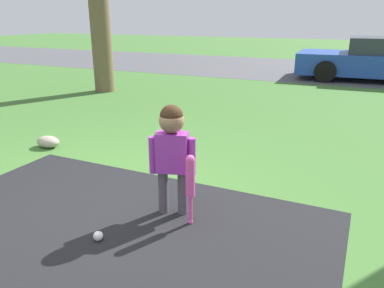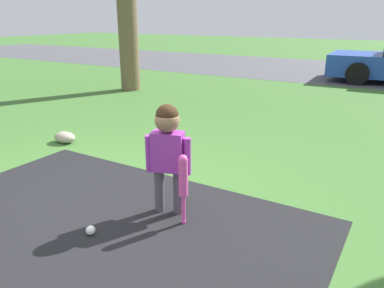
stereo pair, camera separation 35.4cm
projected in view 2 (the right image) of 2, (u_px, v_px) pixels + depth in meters
name	position (u px, v px, depth m)	size (l,w,h in m)	color
ground_plane	(94.00, 210.00, 3.41)	(60.00, 60.00, 0.00)	#3D6B2D
street_strip	(336.00, 71.00, 12.24)	(40.00, 6.00, 0.01)	#4C4C51
child	(168.00, 144.00, 3.18)	(0.39, 0.23, 0.99)	#4C4751
baseball_bat	(183.00, 180.00, 3.07)	(0.08, 0.08, 0.62)	#E54CA5
sports_ball	(91.00, 230.00, 3.02)	(0.08, 0.08, 0.08)	white
edging_rock	(65.00, 137.00, 5.23)	(0.33, 0.23, 0.15)	#9E937F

